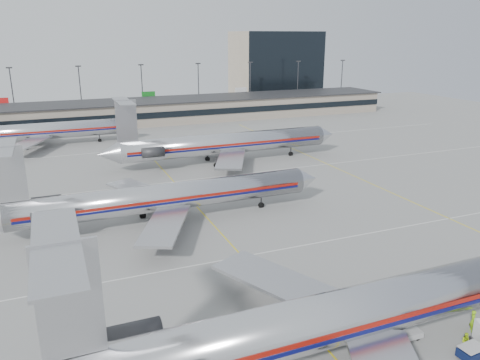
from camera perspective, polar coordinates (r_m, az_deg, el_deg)
ground at (r=44.52m, az=5.37°, el=-14.61°), size 260.00×260.00×0.00m
apron_markings at (r=52.43m, az=0.28°, el=-9.32°), size 160.00×0.15×0.02m
terminal at (r=134.09m, az=-14.37°, el=7.94°), size 162.00×17.00×6.25m
light_mast_row at (r=147.21m, az=-15.34°, el=10.78°), size 163.60×0.40×15.28m
distant_building at (r=180.42m, az=4.29°, el=13.64°), size 30.00×20.00×25.00m
jet_foreground at (r=36.56m, az=12.60°, el=-15.75°), size 49.62×29.21×12.99m
jet_second_row at (r=61.29m, az=-9.75°, el=-2.10°), size 45.15×26.58×11.82m
jet_third_row at (r=89.30m, az=-2.20°, el=4.46°), size 47.71×29.35×13.05m
jet_back_row at (r=112.02m, az=-23.77°, el=5.45°), size 43.47×26.74×11.89m
cart_outer at (r=41.37m, az=26.36°, el=-18.32°), size 1.97×1.43×1.07m
belt_loader at (r=41.45m, az=19.08°, el=-17.26°), size 4.20×1.43×2.20m
ramp_worker_near at (r=44.49m, az=26.54°, el=-15.11°), size 0.72×0.83×1.92m
ramp_worker_far at (r=41.99m, az=25.85°, el=-17.34°), size 0.95×0.94×1.55m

